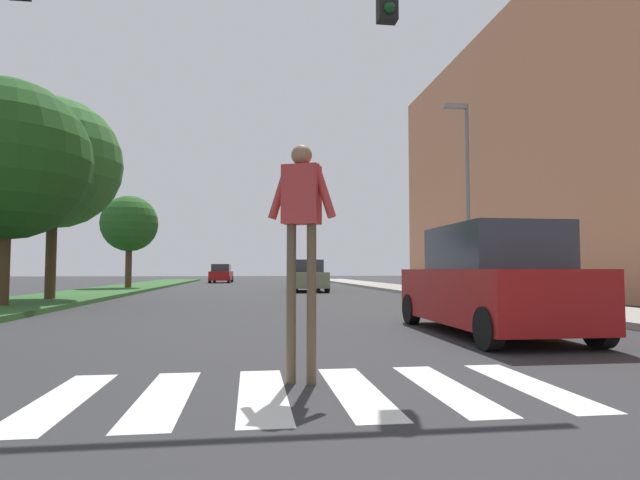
{
  "coord_description": "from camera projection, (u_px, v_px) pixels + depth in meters",
  "views": [
    {
      "loc": [
        -0.57,
        2.33,
        1.17
      ],
      "look_at": [
        1.84,
        20.11,
        2.21
      ],
      "focal_mm": 28.89,
      "sensor_mm": 36.0,
      "label": 1
    }
  ],
  "objects": [
    {
      "name": "sedan_far_horizon",
      "position": [
        221.0,
        274.0,
        46.74
      ],
      "size": [
        2.06,
        4.2,
        1.68
      ],
      "color": "maroon",
      "rests_on": "ground_plane"
    },
    {
      "name": "suv_crossing",
      "position": [
        489.0,
        283.0,
        9.36
      ],
      "size": [
        1.99,
        4.61,
        1.97
      ],
      "color": "maroon",
      "rests_on": "ground_plane"
    },
    {
      "name": "street_lamp_right",
      "position": [
        465.0,
        182.0,
        19.95
      ],
      "size": [
        1.02,
        0.24,
        7.5
      ],
      "color": "slate",
      "rests_on": "sidewalk_right"
    },
    {
      "name": "sedan_midblock",
      "position": [
        307.0,
        277.0,
        28.06
      ],
      "size": [
        1.89,
        4.27,
        1.72
      ],
      "color": "gray",
      "rests_on": "ground_plane"
    },
    {
      "name": "ground_plane",
      "position": [
        261.0,
        292.0,
        27.38
      ],
      "size": [
        140.0,
        140.0,
        0.0
      ],
      "primitive_type": "plane",
      "color": "#2D2D30"
    },
    {
      "name": "crosswalk",
      "position": [
        310.0,
        392.0,
        4.92
      ],
      "size": [
        4.95,
        2.2,
        0.01
      ],
      "color": "silver",
      "rests_on": "ground_plane"
    },
    {
      "name": "tree_distant",
      "position": [
        129.0,
        224.0,
        29.87
      ],
      "size": [
        3.24,
        3.24,
        5.33
      ],
      "color": "#4C3823",
      "rests_on": "median_strip"
    },
    {
      "name": "median_strip",
      "position": [
        95.0,
        293.0,
        24.35
      ],
      "size": [
        3.72,
        64.0,
        0.15
      ],
      "primitive_type": "cube",
      "color": "#2D5B28",
      "rests_on": "ground_plane"
    },
    {
      "name": "sidewalk_right",
      "position": [
        423.0,
        291.0,
        26.51
      ],
      "size": [
        3.0,
        64.0,
        0.15
      ],
      "primitive_type": "cube",
      "color": "#9E9991",
      "rests_on": "ground_plane"
    },
    {
      "name": "sedan_distant",
      "position": [
        306.0,
        275.0,
        36.2
      ],
      "size": [
        2.05,
        4.3,
        1.73
      ],
      "color": "#B7B7BC",
      "rests_on": "ground_plane"
    },
    {
      "name": "traffic_light_gantry",
      "position": [
        14.0,
        22.0,
        6.63
      ],
      "size": [
        9.05,
        0.3,
        6.0
      ],
      "color": "gold",
      "rests_on": "median_strip"
    },
    {
      "name": "pedestrian_performer",
      "position": [
        301.0,
        223.0,
        5.38
      ],
      "size": [
        0.72,
        0.37,
        2.49
      ],
      "color": "brown",
      "rests_on": "ground_plane"
    },
    {
      "name": "tree_far",
      "position": [
        54.0,
        163.0,
        18.55
      ],
      "size": [
        4.74,
        4.74,
        7.25
      ],
      "color": "#4C3823",
      "rests_on": "median_strip"
    },
    {
      "name": "tree_mid",
      "position": [
        7.0,
        160.0,
        15.11
      ],
      "size": [
        4.74,
        4.74,
        6.64
      ],
      "color": "#4C3823",
      "rests_on": "median_strip"
    }
  ]
}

